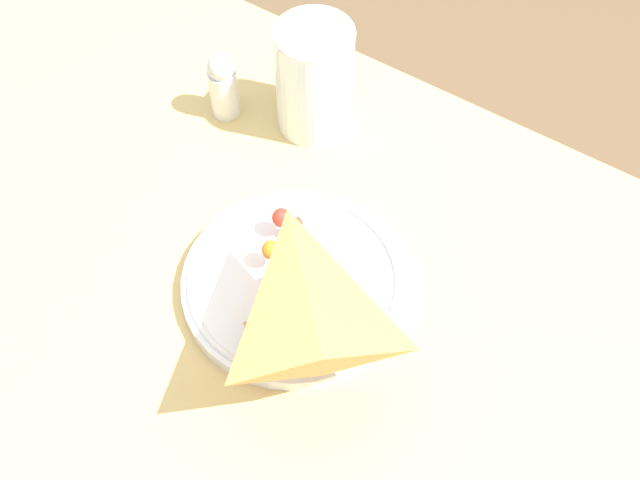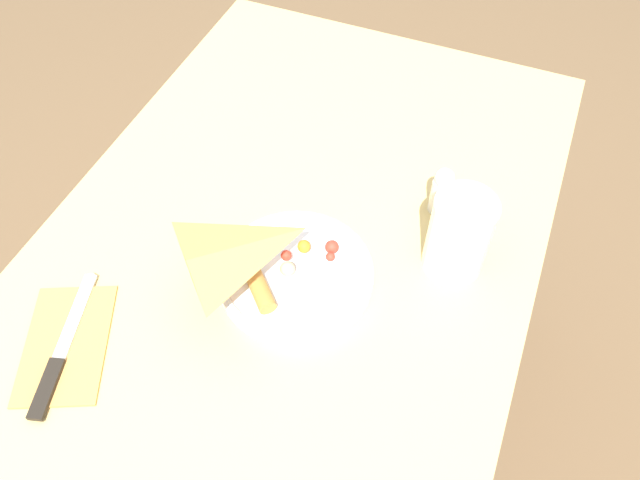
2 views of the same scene
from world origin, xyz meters
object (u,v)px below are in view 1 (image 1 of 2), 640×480
(milk_glass, at_px, (314,82))
(plate_pizza, at_px, (293,278))
(dining_table, at_px, (308,380))
(salt_shaker, at_px, (223,85))

(milk_glass, bearing_deg, plate_pizza, 118.61)
(dining_table, xyz_separation_m, milk_glass, (0.14, -0.23, 0.16))
(salt_shaker, bearing_deg, dining_table, 141.83)
(plate_pizza, bearing_deg, milk_glass, -61.39)
(dining_table, height_order, plate_pizza, plate_pizza)
(dining_table, xyz_separation_m, plate_pizza, (0.04, -0.04, 0.12))
(milk_glass, xyz_separation_m, salt_shaker, (0.09, 0.04, -0.02))
(dining_table, height_order, milk_glass, milk_glass)
(plate_pizza, height_order, salt_shaker, salt_shaker)
(plate_pizza, xyz_separation_m, milk_glass, (0.10, -0.19, 0.04))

